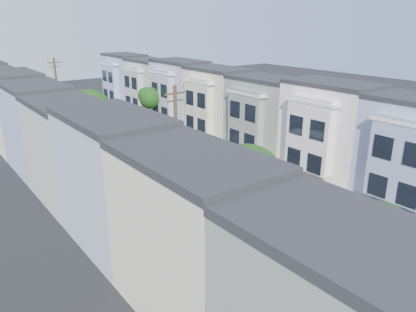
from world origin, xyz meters
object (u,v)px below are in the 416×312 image
tree_d (89,113)px  parked_right_b (301,185)px  tree_far_r (149,98)px  utility_pole_near (176,155)px  parked_right_c (191,142)px  tree_e (46,95)px  tree_c (146,145)px  motorcycle (415,233)px  utility_pole_far (59,100)px  parked_left_d (132,170)px  parked_right_d (147,124)px  tree_b (245,184)px  fedex_truck (234,166)px  tree_a (371,252)px  lead_sedan (200,155)px  parked_left_c (204,214)px  parked_left_b (270,253)px  parked_right_a (383,218)px

tree_d → parked_right_b: bearing=-59.0°
tree_far_r → parked_right_b: bearing=-93.8°
utility_pole_near → parked_right_c: size_ratio=2.25×
tree_e → tree_far_r: 13.74m
tree_c → motorcycle: (11.37, -16.80, -4.36)m
utility_pole_far → parked_left_d: bearing=-84.9°
parked_right_c → parked_right_d: parked_right_d is taller
tree_e → tree_b: bearing=-90.0°
utility_pole_near → parked_left_d: bearing=82.2°
tree_b → fedex_truck: bearing=51.5°
fedex_truck → parked_right_d: bearing=90.1°
tree_a → parked_left_d: size_ratio=1.62×
tree_d → fedex_truck: (8.35, -13.09, -3.82)m
lead_sedan → motorcycle: 22.02m
tree_b → parked_left_d: (1.40, 17.50, -4.70)m
parked_left_d → tree_c: bearing=-106.1°
tree_a → tree_d: 31.71m
tree_far_r → utility_pole_near: bearing=-115.6°
parked_right_c → utility_pole_near: bearing=-126.0°
tree_e → lead_sedan: 23.73m
fedex_truck → parked_right_b: size_ratio=1.06×
utility_pole_near → parked_left_c: size_ratio=2.52×
tree_c → parked_left_c: tree_c is taller
tree_e → parked_left_c: size_ratio=1.87×
lead_sedan → tree_c: bearing=-154.3°
parked_left_b → tree_b: bearing=145.3°
utility_pole_far → lead_sedan: bearing=-60.9°
fedex_truck → parked_right_b: fedex_truck is taller
tree_e → parked_right_b: (11.20, -33.45, -4.29)m
lead_sedan → parked_right_d: 15.49m
tree_a → parked_left_c: tree_a is taller
parked_left_c → tree_b: bearing=-102.5°
tree_c → tree_e: 26.59m
tree_c → parked_right_b: size_ratio=1.30×
tree_e → utility_pole_far: utility_pole_far is taller
utility_pole_far → parked_right_b: 30.76m
tree_c → motorcycle: bearing=-55.9°
parked_right_c → parked_right_d: bearing=92.0°
tree_far_r → motorcycle: tree_far_r is taller
fedex_truck → motorcycle: size_ratio=2.61×
tree_far_r → parked_right_c: size_ratio=1.19×
tree_c → parked_left_d: bearing=76.2°
tree_c → utility_pole_far: (0.00, 21.45, 0.33)m
parked_right_b → parked_right_c: bearing=86.0°
tree_far_r → utility_pole_near: 30.61m
lead_sedan → parked_right_c: 5.10m
tree_d → parked_right_a: bearing=-66.9°
utility_pole_near → tree_c: bearing=90.0°
parked_right_a → fedex_truck: bearing=99.3°
parked_left_b → motorcycle: (9.96, -3.97, -0.23)m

